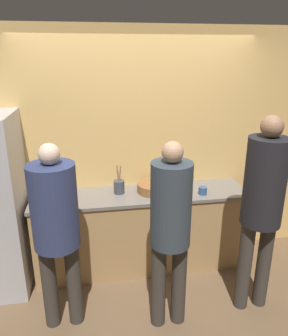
{
  "coord_description": "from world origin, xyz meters",
  "views": [
    {
      "loc": [
        -0.51,
        -2.87,
        2.31
      ],
      "look_at": [
        0.0,
        0.13,
        1.25
      ],
      "focal_mm": 35.0,
      "sensor_mm": 36.0,
      "label": 1
    }
  ],
  "objects_px": {
    "person_right": "(262,200)",
    "person_left": "(56,222)",
    "cup_blue": "(203,191)",
    "bottle_amber": "(54,197)",
    "fruit_bowl": "(154,187)",
    "cup_black": "(186,192)",
    "bottle_red": "(56,189)",
    "utensil_crock": "(119,186)",
    "person_center": "(170,224)"
  },
  "relations": [
    {
      "from": "cup_black",
      "to": "cup_blue",
      "type": "xyz_separation_m",
      "value": [
        0.2,
        0.02,
        -0.0
      ]
    },
    {
      "from": "bottle_red",
      "to": "person_left",
      "type": "bearing_deg",
      "value": -85.08
    },
    {
      "from": "bottle_amber",
      "to": "cup_black",
      "type": "xyz_separation_m",
      "value": [
        1.34,
        -0.03,
        -0.03
      ]
    },
    {
      "from": "cup_black",
      "to": "cup_blue",
      "type": "distance_m",
      "value": 0.2
    },
    {
      "from": "cup_blue",
      "to": "person_left",
      "type": "bearing_deg",
      "value": -157.73
    },
    {
      "from": "person_right",
      "to": "person_left",
      "type": "bearing_deg",
      "value": 177.66
    },
    {
      "from": "person_center",
      "to": "fruit_bowl",
      "type": "xyz_separation_m",
      "value": [
        0.05,
        0.9,
        -0.05
      ]
    },
    {
      "from": "bottle_red",
      "to": "cup_black",
      "type": "xyz_separation_m",
      "value": [
        1.34,
        -0.22,
        -0.04
      ]
    },
    {
      "from": "person_left",
      "to": "utensil_crock",
      "type": "xyz_separation_m",
      "value": [
        0.59,
        0.78,
        -0.05
      ]
    },
    {
      "from": "person_left",
      "to": "person_right",
      "type": "height_order",
      "value": "person_right"
    },
    {
      "from": "person_right",
      "to": "bottle_red",
      "type": "relative_size",
      "value": 8.37
    },
    {
      "from": "person_right",
      "to": "cup_blue",
      "type": "xyz_separation_m",
      "value": [
        -0.3,
        0.67,
        -0.17
      ]
    },
    {
      "from": "utensil_crock",
      "to": "bottle_red",
      "type": "distance_m",
      "value": 0.66
    },
    {
      "from": "utensil_crock",
      "to": "cup_blue",
      "type": "bearing_deg",
      "value": -11.66
    },
    {
      "from": "utensil_crock",
      "to": "cup_black",
      "type": "xyz_separation_m",
      "value": [
        0.68,
        -0.2,
        -0.03
      ]
    },
    {
      "from": "fruit_bowl",
      "to": "cup_black",
      "type": "height_order",
      "value": "fruit_bowl"
    },
    {
      "from": "cup_black",
      "to": "person_right",
      "type": "bearing_deg",
      "value": -53.02
    },
    {
      "from": "fruit_bowl",
      "to": "cup_blue",
      "type": "height_order",
      "value": "fruit_bowl"
    },
    {
      "from": "person_left",
      "to": "fruit_bowl",
      "type": "height_order",
      "value": "person_left"
    },
    {
      "from": "person_left",
      "to": "fruit_bowl",
      "type": "relative_size",
      "value": 4.48
    },
    {
      "from": "person_right",
      "to": "bottle_red",
      "type": "bearing_deg",
      "value": 154.61
    },
    {
      "from": "person_right",
      "to": "bottle_amber",
      "type": "height_order",
      "value": "person_right"
    },
    {
      "from": "bottle_amber",
      "to": "cup_blue",
      "type": "xyz_separation_m",
      "value": [
        1.53,
        -0.01,
        -0.03
      ]
    },
    {
      "from": "person_right",
      "to": "cup_black",
      "type": "relative_size",
      "value": 20.06
    },
    {
      "from": "fruit_bowl",
      "to": "cup_blue",
      "type": "relative_size",
      "value": 4.31
    },
    {
      "from": "bottle_amber",
      "to": "cup_blue",
      "type": "relative_size",
      "value": 2.19
    },
    {
      "from": "person_left",
      "to": "utensil_crock",
      "type": "bearing_deg",
      "value": 52.83
    },
    {
      "from": "utensil_crock",
      "to": "bottle_red",
      "type": "relative_size",
      "value": 1.41
    },
    {
      "from": "fruit_bowl",
      "to": "cup_blue",
      "type": "xyz_separation_m",
      "value": [
        0.49,
        -0.16,
        -0.01
      ]
    },
    {
      "from": "fruit_bowl",
      "to": "cup_black",
      "type": "relative_size",
      "value": 4.06
    },
    {
      "from": "person_left",
      "to": "fruit_bowl",
      "type": "distance_m",
      "value": 1.24
    },
    {
      "from": "utensil_crock",
      "to": "cup_black",
      "type": "distance_m",
      "value": 0.71
    },
    {
      "from": "person_right",
      "to": "fruit_bowl",
      "type": "xyz_separation_m",
      "value": [
        -0.79,
        0.83,
        -0.17
      ]
    },
    {
      "from": "utensil_crock",
      "to": "person_left",
      "type": "bearing_deg",
      "value": -127.17
    },
    {
      "from": "utensil_crock",
      "to": "cup_blue",
      "type": "relative_size",
      "value": 3.6
    },
    {
      "from": "fruit_bowl",
      "to": "bottle_amber",
      "type": "relative_size",
      "value": 1.97
    },
    {
      "from": "person_right",
      "to": "utensil_crock",
      "type": "bearing_deg",
      "value": 143.92
    },
    {
      "from": "person_left",
      "to": "cup_black",
      "type": "bearing_deg",
      "value": 24.56
    },
    {
      "from": "person_left",
      "to": "person_right",
      "type": "xyz_separation_m",
      "value": [
        1.76,
        -0.07,
        0.09
      ]
    },
    {
      "from": "person_left",
      "to": "cup_blue",
      "type": "relative_size",
      "value": 19.31
    },
    {
      "from": "bottle_amber",
      "to": "cup_blue",
      "type": "distance_m",
      "value": 1.53
    },
    {
      "from": "utensil_crock",
      "to": "bottle_amber",
      "type": "relative_size",
      "value": 1.64
    },
    {
      "from": "bottle_amber",
      "to": "bottle_red",
      "type": "distance_m",
      "value": 0.19
    },
    {
      "from": "bottle_amber",
      "to": "fruit_bowl",
      "type": "bearing_deg",
      "value": 8.09
    },
    {
      "from": "fruit_bowl",
      "to": "bottle_amber",
      "type": "distance_m",
      "value": 1.05
    },
    {
      "from": "person_left",
      "to": "cup_blue",
      "type": "distance_m",
      "value": 1.58
    },
    {
      "from": "bottle_amber",
      "to": "person_left",
      "type": "bearing_deg",
      "value": -83.81
    },
    {
      "from": "fruit_bowl",
      "to": "cup_black",
      "type": "bearing_deg",
      "value": -31.01
    },
    {
      "from": "cup_black",
      "to": "fruit_bowl",
      "type": "bearing_deg",
      "value": 148.99
    },
    {
      "from": "person_center",
      "to": "bottle_red",
      "type": "distance_m",
      "value": 1.37
    }
  ]
}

